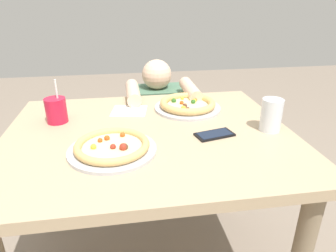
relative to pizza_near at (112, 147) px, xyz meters
name	(u,v)px	position (x,y,z in m)	size (l,w,h in m)	color
dining_table	(150,156)	(0.14, 0.14, -0.13)	(1.15, 0.94, 0.75)	tan
pizza_near	(112,147)	(0.00, 0.00, 0.00)	(0.31, 0.31, 0.04)	#B7B7BC
pizza_far	(188,105)	(0.35, 0.37, 0.00)	(0.32, 0.32, 0.05)	#B7B7BC
drink_cup_colored	(56,110)	(-0.24, 0.31, 0.04)	(0.09, 0.09, 0.19)	red
water_cup_clear	(271,115)	(0.63, 0.08, 0.05)	(0.08, 0.08, 0.13)	silver
paper_napkin	(129,111)	(0.07, 0.39, -0.02)	(0.16, 0.14, 0.00)	white
cell_phone	(215,135)	(0.40, 0.07, -0.01)	(0.16, 0.11, 0.01)	black
diner_seated	(158,135)	(0.26, 0.79, -0.34)	(0.38, 0.51, 0.91)	#333847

